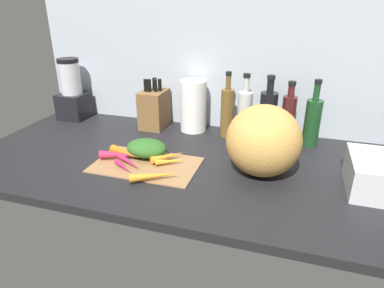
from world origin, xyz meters
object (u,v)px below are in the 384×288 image
(blender_appliance, at_px, (72,93))
(bottle_0, at_px, (227,112))
(cutting_board, at_px, (146,164))
(carrot_6, at_px, (168,156))
(winter_squash, at_px, (263,141))
(paper_towel_roll, at_px, (193,106))
(knife_block, at_px, (154,108))
(carrot_3, at_px, (129,162))
(carrot_0, at_px, (119,155))
(bottle_2, at_px, (268,115))
(carrot_5, at_px, (155,176))
(bottle_4, at_px, (312,121))
(bottle_3, at_px, (288,117))
(carrot_2, at_px, (125,153))
(bottle_1, at_px, (245,113))
(carrot_1, at_px, (123,166))
(carrot_4, at_px, (170,161))

(blender_appliance, bearing_deg, bottle_0, -0.77)
(cutting_board, height_order, carrot_6, carrot_6)
(winter_squash, distance_m, paper_towel_roll, 0.47)
(paper_towel_roll, bearing_deg, knife_block, -176.01)
(blender_appliance, xyz_separation_m, paper_towel_roll, (0.62, 0.02, -0.01))
(carrot_3, bearing_deg, carrot_0, 151.36)
(cutting_board, height_order, paper_towel_roll, paper_towel_roll)
(cutting_board, relative_size, bottle_2, 1.37)
(winter_squash, bearing_deg, carrot_5, -153.25)
(knife_block, distance_m, paper_towel_roll, 0.19)
(carrot_6, height_order, paper_towel_roll, paper_towel_roll)
(knife_block, bearing_deg, carrot_5, -66.93)
(bottle_0, bearing_deg, bottle_4, 1.29)
(paper_towel_roll, xyz_separation_m, bottle_3, (0.41, -0.00, -0.01))
(carrot_2, relative_size, carrot_3, 1.08)
(carrot_3, relative_size, bottle_1, 0.45)
(winter_squash, bearing_deg, carrot_3, -168.60)
(carrot_1, bearing_deg, blender_appliance, 138.78)
(carrot_6, distance_m, blender_appliance, 0.71)
(carrot_6, bearing_deg, bottle_1, 55.48)
(carrot_1, relative_size, paper_towel_roll, 0.44)
(carrot_6, xyz_separation_m, bottle_1, (0.23, 0.33, 0.09))
(bottle_2, bearing_deg, carrot_6, -134.73)
(carrot_1, xyz_separation_m, bottle_2, (0.45, 0.44, 0.09))
(carrot_0, bearing_deg, knife_block, 92.24)
(carrot_1, xyz_separation_m, knife_block, (-0.07, 0.44, 0.07))
(bottle_3, height_order, bottle_4, bottle_4)
(bottle_1, bearing_deg, paper_towel_roll, 177.13)
(carrot_1, xyz_separation_m, winter_squash, (0.46, 0.13, 0.10))
(knife_block, height_order, bottle_0, bottle_0)
(bottle_1, bearing_deg, knife_block, -179.82)
(carrot_0, xyz_separation_m, bottle_1, (0.40, 0.38, 0.08))
(carrot_4, bearing_deg, knife_block, 120.87)
(carrot_3, relative_size, carrot_4, 1.13)
(carrot_1, xyz_separation_m, paper_towel_roll, (0.12, 0.45, 0.10))
(carrot_4, relative_size, bottle_2, 0.40)
(carrot_0, bearing_deg, carrot_6, 15.01)
(carrot_5, xyz_separation_m, blender_appliance, (-0.64, 0.47, 0.10))
(carrot_0, relative_size, carrot_3, 1.14)
(bottle_0, relative_size, bottle_3, 1.11)
(bottle_1, bearing_deg, carrot_1, -128.15)
(carrot_4, relative_size, knife_block, 0.49)
(paper_towel_roll, xyz_separation_m, bottle_4, (0.51, -0.02, -0.01))
(carrot_2, distance_m, bottle_4, 0.75)
(carrot_2, distance_m, winter_squash, 0.51)
(cutting_board, distance_m, carrot_6, 0.08)
(carrot_1, xyz_separation_m, carrot_6, (0.12, 0.12, 0.00))
(bottle_2, xyz_separation_m, bottle_3, (0.08, 0.01, -0.00))
(paper_towel_roll, bearing_deg, carrot_0, -113.73)
(bottle_3, bearing_deg, bottle_1, -176.93)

